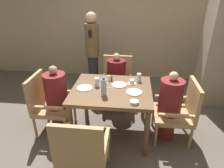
% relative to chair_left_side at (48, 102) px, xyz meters
% --- Properties ---
extents(ground_plane, '(16.00, 16.00, 0.00)m').
position_rel_chair_left_side_xyz_m(ground_plane, '(0.97, 0.00, -0.48)').
color(ground_plane, '#60564C').
extents(wall_back, '(8.00, 0.06, 2.80)m').
position_rel_chair_left_side_xyz_m(wall_back, '(0.97, 2.23, 0.92)').
color(wall_back, tan).
rests_on(wall_back, ground_plane).
extents(pillar_stone, '(0.50, 0.50, 2.70)m').
position_rel_chair_left_side_xyz_m(pillar_stone, '(2.74, 1.16, 0.87)').
color(pillar_stone, tan).
rests_on(pillar_stone, ground_plane).
extents(dining_table, '(1.11, 0.95, 0.76)m').
position_rel_chair_left_side_xyz_m(dining_table, '(0.97, 0.00, 0.18)').
color(dining_table, brown).
rests_on(dining_table, ground_plane).
extents(chair_left_side, '(0.54, 0.53, 0.90)m').
position_rel_chair_left_side_xyz_m(chair_left_side, '(0.00, 0.00, 0.00)').
color(chair_left_side, tan).
rests_on(chair_left_side, ground_plane).
extents(diner_in_left_chair, '(0.32, 0.32, 1.07)m').
position_rel_chair_left_side_xyz_m(diner_in_left_chair, '(0.15, 0.00, 0.07)').
color(diner_in_left_chair, maroon).
rests_on(diner_in_left_chair, ground_plane).
extents(chair_far_side, '(0.53, 0.54, 0.90)m').
position_rel_chair_left_side_xyz_m(chair_far_side, '(0.97, 0.89, 0.00)').
color(chair_far_side, tan).
rests_on(chair_far_side, ground_plane).
extents(diner_in_far_chair, '(0.32, 0.32, 1.04)m').
position_rel_chair_left_side_xyz_m(diner_in_far_chair, '(0.97, 0.74, 0.06)').
color(diner_in_far_chair, '#5B1419').
rests_on(diner_in_far_chair, ground_plane).
extents(chair_right_side, '(0.54, 0.53, 0.90)m').
position_rel_chair_left_side_xyz_m(chair_right_side, '(1.93, 0.00, 0.00)').
color(chair_right_side, tan).
rests_on(chair_right_side, ground_plane).
extents(diner_in_right_chair, '(0.32, 0.32, 1.05)m').
position_rel_chair_left_side_xyz_m(diner_in_right_chair, '(1.78, 0.00, 0.06)').
color(diner_in_right_chair, maroon).
rests_on(diner_in_right_chair, ground_plane).
extents(chair_near_corner, '(0.53, 0.54, 0.90)m').
position_rel_chair_left_side_xyz_m(chair_near_corner, '(0.74, -0.89, 0.00)').
color(chair_near_corner, tan).
rests_on(chair_near_corner, ground_plane).
extents(standing_host, '(0.28, 0.31, 1.62)m').
position_rel_chair_left_side_xyz_m(standing_host, '(0.42, 1.41, 0.39)').
color(standing_host, '#2D2D33').
rests_on(standing_host, ground_plane).
extents(plate_main_left, '(0.22, 0.22, 0.01)m').
position_rel_chair_left_side_xyz_m(plate_main_left, '(0.59, -0.03, 0.29)').
color(plate_main_left, white).
rests_on(plate_main_left, dining_table).
extents(plate_main_right, '(0.22, 0.22, 0.01)m').
position_rel_chair_left_side_xyz_m(plate_main_right, '(1.06, 0.13, 0.29)').
color(plate_main_right, white).
rests_on(plate_main_right, dining_table).
extents(plate_dessert_center, '(0.22, 0.22, 0.01)m').
position_rel_chair_left_side_xyz_m(plate_dessert_center, '(1.28, -0.08, 0.29)').
color(plate_dessert_center, white).
rests_on(plate_dessert_center, dining_table).
extents(teacup_with_saucer, '(0.13, 0.13, 0.07)m').
position_rel_chair_left_side_xyz_m(teacup_with_saucer, '(1.24, 0.19, 0.31)').
color(teacup_with_saucer, white).
rests_on(teacup_with_saucer, dining_table).
extents(bowl_small, '(0.11, 0.11, 0.04)m').
position_rel_chair_left_side_xyz_m(bowl_small, '(1.28, -0.36, 0.30)').
color(bowl_small, white).
rests_on(bowl_small, dining_table).
extents(water_bottle, '(0.07, 0.07, 0.25)m').
position_rel_chair_left_side_xyz_m(water_bottle, '(0.88, -0.19, 0.40)').
color(water_bottle, '#A3C6DB').
rests_on(water_bottle, dining_table).
extents(glass_tall_near, '(0.07, 0.07, 0.13)m').
position_rel_chair_left_side_xyz_m(glass_tall_near, '(0.75, 0.06, 0.35)').
color(glass_tall_near, silver).
rests_on(glass_tall_near, dining_table).
extents(glass_tall_mid, '(0.07, 0.07, 0.13)m').
position_rel_chair_left_side_xyz_m(glass_tall_mid, '(1.34, 0.28, 0.35)').
color(glass_tall_mid, silver).
rests_on(glass_tall_mid, dining_table).
extents(salt_shaker, '(0.03, 0.03, 0.08)m').
position_rel_chair_left_side_xyz_m(salt_shaker, '(0.90, 0.26, 0.33)').
color(salt_shaker, white).
rests_on(salt_shaker, dining_table).
extents(pepper_shaker, '(0.03, 0.03, 0.08)m').
position_rel_chair_left_side_xyz_m(pepper_shaker, '(0.94, 0.26, 0.32)').
color(pepper_shaker, '#4C3D2D').
rests_on(pepper_shaker, dining_table).
extents(fork_beside_plate, '(0.19, 0.11, 0.00)m').
position_rel_chair_left_side_xyz_m(fork_beside_plate, '(0.91, 0.01, 0.29)').
color(fork_beside_plate, silver).
rests_on(fork_beside_plate, dining_table).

